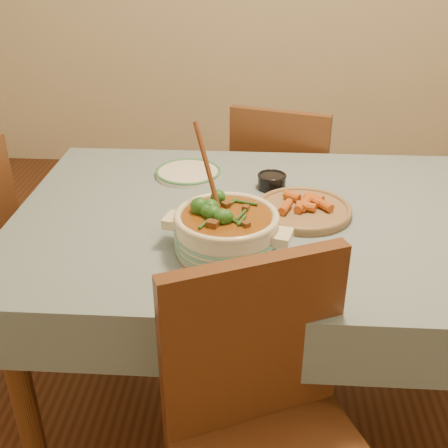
# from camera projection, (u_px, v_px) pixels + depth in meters

# --- Properties ---
(floor) EXTENTS (4.50, 4.50, 0.00)m
(floor) POSITION_uv_depth(u_px,v_px,m) (270.00, 391.00, 2.13)
(floor) COLOR #3F2112
(floor) RESTS_ON ground
(dining_table) EXTENTS (1.68, 1.08, 0.76)m
(dining_table) POSITION_uv_depth(u_px,v_px,m) (279.00, 240.00, 1.81)
(dining_table) COLOR brown
(dining_table) RESTS_ON floor
(stew_casserole) EXTENTS (0.37, 0.34, 0.34)m
(stew_casserole) POSITION_uv_depth(u_px,v_px,m) (227.00, 228.00, 1.54)
(stew_casserole) COLOR beige
(stew_casserole) RESTS_ON dining_table
(white_plate) EXTENTS (0.26, 0.26, 0.02)m
(white_plate) POSITION_uv_depth(u_px,v_px,m) (188.00, 172.00, 2.04)
(white_plate) COLOR white
(white_plate) RESTS_ON dining_table
(condiment_bowl) EXTENTS (0.12, 0.12, 0.05)m
(condiment_bowl) POSITION_uv_depth(u_px,v_px,m) (272.00, 180.00, 1.93)
(condiment_bowl) COLOR black
(condiment_bowl) RESTS_ON dining_table
(fried_plate) EXTENTS (0.31, 0.31, 0.05)m
(fried_plate) POSITION_uv_depth(u_px,v_px,m) (304.00, 208.00, 1.76)
(fried_plate) COLOR #967553
(fried_plate) RESTS_ON dining_table
(chair_far) EXTENTS (0.52, 0.52, 0.90)m
(chair_far) POSITION_uv_depth(u_px,v_px,m) (282.00, 188.00, 2.53)
(chair_far) COLOR brown
(chair_far) RESTS_ON floor
(chair_near) EXTENTS (0.58, 0.58, 0.94)m
(chair_near) POSITION_uv_depth(u_px,v_px,m) (271.00, 436.00, 1.28)
(chair_near) COLOR brown
(chair_near) RESTS_ON floor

